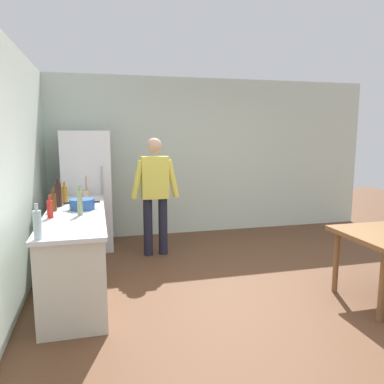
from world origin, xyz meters
TOP-DOWN VIEW (x-y plane):
  - ground_plane at (0.00, 0.00)m, footprint 14.00×14.00m
  - wall_back at (0.00, 3.00)m, footprint 6.40×0.12m
  - kitchen_counter at (-2.00, 0.80)m, footprint 0.64×2.20m
  - refrigerator at (-1.90, 2.40)m, footprint 0.70×0.67m
  - person at (-0.95, 1.85)m, footprint 0.70×0.22m
  - cooking_pot at (-1.93, 0.98)m, footprint 0.40×0.28m
  - utensil_jar at (-1.91, 1.52)m, footprint 0.11×0.11m
  - bottle_beer_brown at (-2.23, 0.95)m, footprint 0.06×0.06m
  - bottle_water_clear at (-2.24, -0.21)m, footprint 0.07×0.07m
  - bottle_wine_dark at (-2.20, 1.22)m, footprint 0.08×0.08m
  - bottle_sauce_red at (-2.23, 0.59)m, footprint 0.06×0.06m
  - bottle_oil_amber at (-2.14, 1.37)m, footprint 0.06×0.06m
  - bottle_vinegar_tall at (-1.94, 0.66)m, footprint 0.06×0.06m

SIDE VIEW (x-z plane):
  - ground_plane at x=0.00m, z-range 0.00..0.00m
  - kitchen_counter at x=-2.00m, z-range 0.00..0.90m
  - refrigerator at x=-1.90m, z-range 0.00..1.80m
  - cooking_pot at x=-1.93m, z-range 0.90..1.02m
  - person at x=-0.95m, z-range 0.13..1.83m
  - utensil_jar at x=-1.91m, z-range 0.82..1.14m
  - bottle_sauce_red at x=-2.23m, z-range 0.88..1.12m
  - bottle_beer_brown at x=-2.23m, z-range 0.88..1.14m
  - bottle_oil_amber at x=-2.14m, z-range 0.88..1.16m
  - bottle_water_clear at x=-2.24m, z-range 0.88..1.18m
  - bottle_vinegar_tall at x=-1.94m, z-range 0.88..1.20m
  - bottle_wine_dark at x=-2.20m, z-range 0.88..1.22m
  - wall_back at x=0.00m, z-range 0.00..2.70m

